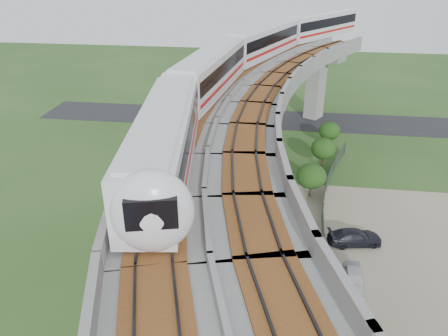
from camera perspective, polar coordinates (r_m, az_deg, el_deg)
The scene contains 13 objects.
ground at distance 36.56m, azimuth -0.71°, elevation -9.60°, with size 160.00×160.00×0.00m, color #2C4D1E.
dirt_lot at distance 35.99m, azimuth 22.00°, elevation -12.52°, with size 18.00×26.00×0.04m, color gray.
asphalt_road at distance 63.17m, azimuth 3.28°, elevation 6.49°, with size 60.00×8.00×0.03m, color #232326.
viaduct at distance 31.78m, azimuth 6.08°, elevation 3.21°, with size 19.58×73.98×11.40m.
metro_train at distance 43.98m, azimuth 4.47°, elevation 14.28°, with size 18.87×59.64×3.64m.
fence at distance 36.25m, azimuth 14.95°, elevation -9.54°, with size 3.87×38.73×1.50m.
tree_0 at distance 54.35m, azimuth 13.62°, elevation 4.74°, with size 2.55×2.55×3.18m.
tree_1 at distance 47.95m, azimuth 12.86°, elevation 2.48°, with size 2.65×2.65×3.71m.
tree_2 at distance 42.67m, azimuth 11.34°, elevation -1.05°, with size 2.88×2.88×3.41m.
tree_3 at distance 33.90m, azimuth 11.28°, elevation -9.45°, with size 2.06×2.06×2.80m.
tree_4 at distance 29.01m, azimuth 11.09°, elevation -16.99°, with size 2.72×2.72×2.95m.
car_white at distance 33.27m, azimuth 16.59°, elevation -13.70°, with size 1.47×3.64×1.24m, color silver.
car_dark at distance 37.47m, azimuth 16.72°, elevation -8.64°, with size 1.77×4.36×1.27m, color black.
Camera 1 is at (4.42, -29.24, 21.50)m, focal length 35.00 mm.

